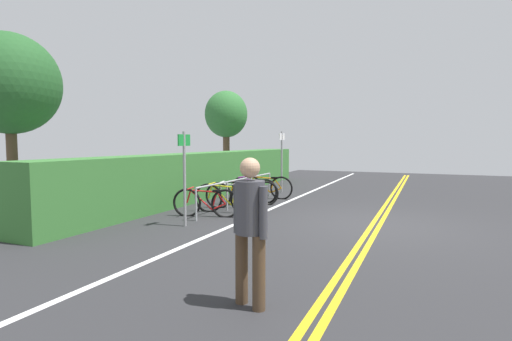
% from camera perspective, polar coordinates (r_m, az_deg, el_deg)
% --- Properties ---
extents(ground_plane, '(30.26, 13.00, 0.05)m').
position_cam_1_polar(ground_plane, '(8.97, 17.07, -7.66)').
color(ground_plane, '#2B2B2D').
extents(centre_line_yellow_inner, '(27.23, 0.10, 0.00)m').
position_cam_1_polar(centre_line_yellow_inner, '(8.96, 17.58, -7.52)').
color(centre_line_yellow_inner, gold).
rests_on(centre_line_yellow_inner, ground_plane).
extents(centre_line_yellow_outer, '(27.23, 0.10, 0.00)m').
position_cam_1_polar(centre_line_yellow_outer, '(8.98, 16.56, -7.47)').
color(centre_line_yellow_outer, gold).
rests_on(centre_line_yellow_outer, ground_plane).
extents(bike_lane_stripe_white, '(27.23, 0.12, 0.00)m').
position_cam_1_polar(bike_lane_stripe_white, '(9.69, 0.18, -6.44)').
color(bike_lane_stripe_white, white).
rests_on(bike_lane_stripe_white, ground_plane).
extents(bike_rack, '(4.55, 0.05, 0.77)m').
position_cam_1_polar(bike_rack, '(10.92, -2.39, -2.20)').
color(bike_rack, '#9EA0A5').
rests_on(bike_rack, ground_plane).
extents(bicycle_0, '(0.56, 1.62, 0.72)m').
position_cam_1_polar(bicycle_0, '(9.46, -7.26, -4.67)').
color(bicycle_0, black).
rests_on(bicycle_0, ground_plane).
extents(bicycle_1, '(0.46, 1.72, 0.78)m').
position_cam_1_polar(bicycle_1, '(9.95, -4.32, -4.06)').
color(bicycle_1, black).
rests_on(bicycle_1, ground_plane).
extents(bicycle_2, '(0.56, 1.69, 0.75)m').
position_cam_1_polar(bicycle_2, '(10.58, -2.84, -3.63)').
color(bicycle_2, black).
rests_on(bicycle_2, ground_plane).
extents(bicycle_3, '(0.66, 1.66, 0.73)m').
position_cam_1_polar(bicycle_3, '(11.16, -1.11, -3.26)').
color(bicycle_3, black).
rests_on(bicycle_3, ground_plane).
extents(bicycle_4, '(0.60, 1.72, 0.75)m').
position_cam_1_polar(bicycle_4, '(11.89, -0.36, -2.76)').
color(bicycle_4, black).
rests_on(bicycle_4, ground_plane).
extents(bicycle_5, '(0.46, 1.78, 0.76)m').
position_cam_1_polar(bicycle_5, '(12.43, 1.44, -2.42)').
color(bicycle_5, black).
rests_on(bicycle_5, ground_plane).
extents(pedestrian, '(0.32, 0.46, 1.63)m').
position_cam_1_polar(pedestrian, '(4.25, -0.88, -7.51)').
color(pedestrian, '#4C3826').
rests_on(pedestrian, ground_plane).
extents(sign_post_near, '(0.36, 0.08, 2.01)m').
position_cam_1_polar(sign_post_near, '(8.38, -10.36, 0.22)').
color(sign_post_near, gray).
rests_on(sign_post_near, ground_plane).
extents(sign_post_far, '(0.36, 0.09, 2.15)m').
position_cam_1_polar(sign_post_far, '(13.84, 3.76, 2.16)').
color(sign_post_far, gray).
rests_on(sign_post_far, ground_plane).
extents(hedge_backdrop, '(13.50, 0.98, 1.44)m').
position_cam_1_polar(hedge_backdrop, '(13.10, -6.85, -0.51)').
color(hedge_backdrop, '#387533').
rests_on(hedge_backdrop, ground_plane).
extents(tree_near_left, '(2.04, 2.04, 4.05)m').
position_cam_1_polar(tree_near_left, '(9.80, -32.26, 10.52)').
color(tree_near_left, brown).
rests_on(tree_near_left, ground_plane).
extents(tree_mid, '(2.00, 2.00, 4.17)m').
position_cam_1_polar(tree_mid, '(18.67, -4.37, 8.02)').
color(tree_mid, brown).
rests_on(tree_mid, ground_plane).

